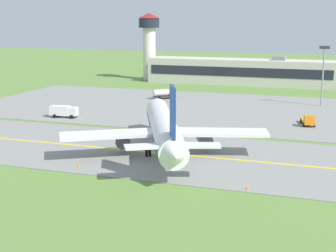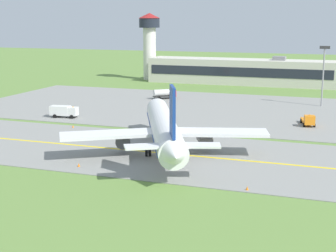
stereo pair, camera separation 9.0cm
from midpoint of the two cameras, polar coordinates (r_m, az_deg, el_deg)
The scene contains 14 objects.
ground_plane at distance 80.80m, azimuth -1.26°, elevation -3.08°, with size 500.00×500.00×0.00m, color olive.
taxiway_strip at distance 80.79m, azimuth -1.26°, elevation -3.04°, with size 240.00×28.00×0.10m, color gray.
apron_pad at distance 118.22m, azimuth 10.51°, elevation 1.57°, with size 140.00×52.00×0.10m, color gray.
taxiway_centreline at distance 80.78m, azimuth -1.26°, elevation -3.01°, with size 220.00×0.60×0.01m, color yellow.
airplane_lead at distance 79.50m, azimuth -0.42°, elevation -0.26°, with size 31.03×37.54×12.70m.
service_truck_baggage at distance 111.59m, azimuth -11.65°, elevation 1.68°, with size 6.21×2.94×2.60m.
service_truck_fuel at distance 135.32m, azimuth -0.38°, elevation 3.70°, with size 5.95×5.37×2.65m.
service_truck_catering at distance 104.64m, azimuth 15.59°, elevation 0.62°, with size 3.37×6.68×2.59m.
terminal_building at distance 168.84m, azimuth 8.25°, elevation 6.10°, with size 61.16×11.25×9.34m.
control_tower at distance 179.05m, azimuth -2.09°, elevation 9.75°, with size 7.60×7.60×23.10m.
apron_light_mast at distance 128.25m, azimuth 17.16°, elevation 6.23°, with size 2.40×0.50×14.70m.
traffic_cone_near_edge at distance 101.01m, azimuth -10.64°, elevation -0.05°, with size 0.44×0.44×0.60m, color orange.
traffic_cone_mid_edge at distance 64.18m, azimuth 8.96°, elevation -6.97°, with size 0.44×0.44×0.60m, color orange.
traffic_cone_far_edge at distance 74.26m, azimuth -10.00°, elevation -4.38°, with size 0.44×0.44×0.60m, color orange.
Camera 2 is at (27.52, -73.03, 20.95)m, focal length 54.04 mm.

